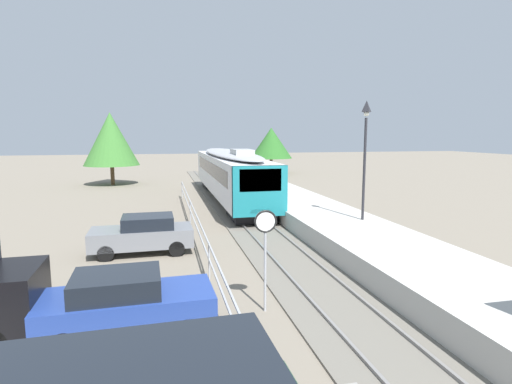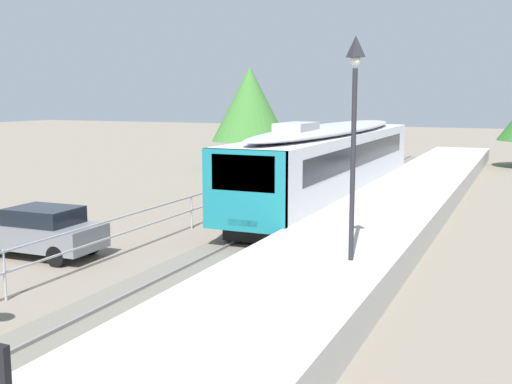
# 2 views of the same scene
# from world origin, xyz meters

# --- Properties ---
(ground_plane) EXTENTS (160.00, 160.00, 0.00)m
(ground_plane) POSITION_xyz_m (-3.00, 22.00, 0.00)
(ground_plane) COLOR slate
(track_rails) EXTENTS (3.20, 60.00, 0.14)m
(track_rails) POSITION_xyz_m (0.00, 22.00, 0.03)
(track_rails) COLOR #6B665B
(track_rails) RESTS_ON ground
(commuter_train) EXTENTS (2.82, 19.02, 3.74)m
(commuter_train) POSITION_xyz_m (0.00, 27.80, 2.14)
(commuter_train) COLOR silver
(commuter_train) RESTS_ON track_rails
(station_platform) EXTENTS (3.90, 60.00, 0.90)m
(station_platform) POSITION_xyz_m (3.25, 22.00, 0.45)
(station_platform) COLOR #B7B5AD
(station_platform) RESTS_ON ground
(platform_lamp_mid_platform) EXTENTS (0.34, 0.34, 5.35)m
(platform_lamp_mid_platform) POSITION_xyz_m (4.15, 15.71, 4.62)
(platform_lamp_mid_platform) COLOR #232328
(platform_lamp_mid_platform) RESTS_ON station_platform
(carpark_fence) EXTENTS (0.06, 36.06, 1.25)m
(carpark_fence) POSITION_xyz_m (-3.30, 12.00, 0.91)
(carpark_fence) COLOR #9EA0A5
(carpark_fence) RESTS_ON ground
(parked_hatchback_grey) EXTENTS (4.04, 1.85, 1.53)m
(parked_hatchback_grey) POSITION_xyz_m (-5.54, 15.62, 0.79)
(parked_hatchback_grey) COLOR slate
(parked_hatchback_grey) RESTS_ON ground
(tree_behind_carpark) EXTENTS (5.12, 5.12, 6.82)m
(tree_behind_carpark) POSITION_xyz_m (-9.34, 39.64, 4.33)
(tree_behind_carpark) COLOR brown
(tree_behind_carpark) RESTS_ON ground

